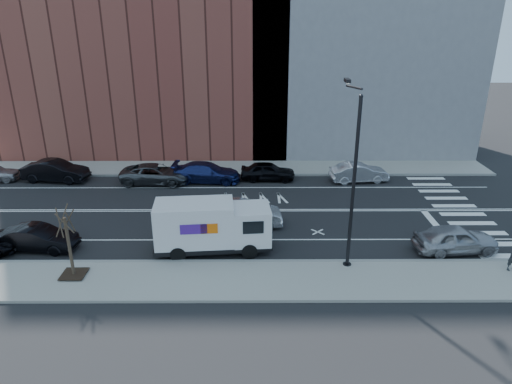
{
  "coord_description": "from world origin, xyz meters",
  "views": [
    {
      "loc": [
        2.11,
        -28.3,
        12.53
      ],
      "look_at": [
        2.23,
        -0.16,
        1.4
      ],
      "focal_mm": 32.0,
      "sensor_mm": 36.0,
      "label": 1
    }
  ],
  "objects_px": {
    "far_parked_b": "(56,171)",
    "driving_sedan": "(243,214)",
    "fedex_van": "(212,226)",
    "near_parked_front": "(456,239)"
  },
  "relations": [
    {
      "from": "driving_sedan",
      "to": "fedex_van",
      "type": "bearing_deg",
      "value": 150.18
    },
    {
      "from": "far_parked_b",
      "to": "driving_sedan",
      "type": "bearing_deg",
      "value": -112.19
    },
    {
      "from": "fedex_van",
      "to": "far_parked_b",
      "type": "xyz_separation_m",
      "value": [
        -13.36,
        11.46,
        -0.71
      ]
    },
    {
      "from": "fedex_van",
      "to": "far_parked_b",
      "type": "relative_size",
      "value": 1.3
    },
    {
      "from": "fedex_van",
      "to": "driving_sedan",
      "type": "height_order",
      "value": "fedex_van"
    },
    {
      "from": "near_parked_front",
      "to": "fedex_van",
      "type": "bearing_deg",
      "value": 83.39
    },
    {
      "from": "far_parked_b",
      "to": "driving_sedan",
      "type": "height_order",
      "value": "far_parked_b"
    },
    {
      "from": "far_parked_b",
      "to": "near_parked_front",
      "type": "bearing_deg",
      "value": -106.72
    },
    {
      "from": "fedex_van",
      "to": "near_parked_front",
      "type": "bearing_deg",
      "value": -5.57
    },
    {
      "from": "driving_sedan",
      "to": "near_parked_front",
      "type": "distance_m",
      "value": 12.38
    }
  ]
}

